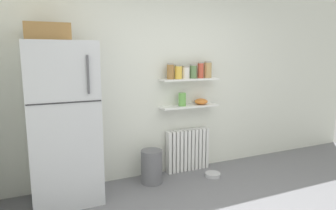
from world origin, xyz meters
TOP-DOWN VIEW (x-y plane):
  - back_wall at (0.00, 2.05)m, footprint 7.04×0.10m
  - refrigerator at (-1.42, 1.69)m, footprint 0.75×0.65m
  - radiator at (0.29, 1.92)m, footprint 0.65×0.12m
  - wall_shelf_lower at (0.29, 1.89)m, footprint 0.84×0.22m
  - wall_shelf_upper at (0.29, 1.89)m, footprint 0.84×0.22m
  - storage_jar_0 at (-0.00, 1.89)m, footprint 0.10×0.10m
  - storage_jar_1 at (0.12, 1.89)m, footprint 0.10×0.10m
  - storage_jar_2 at (0.23, 1.89)m, footprint 0.11×0.11m
  - storage_jar_3 at (0.35, 1.89)m, footprint 0.10×0.10m
  - storage_jar_4 at (0.47, 1.89)m, footprint 0.08×0.08m
  - storage_jar_5 at (0.59, 1.89)m, footprint 0.11×0.11m
  - vase at (0.18, 1.89)m, footprint 0.11×0.11m
  - shelf_bowl at (0.49, 1.89)m, footprint 0.19×0.19m
  - trash_bin at (-0.35, 1.72)m, footprint 0.28×0.28m
  - pet_food_bowl at (0.50, 1.56)m, footprint 0.21×0.21m

SIDE VIEW (x-z plane):
  - pet_food_bowl at x=0.50m, z-range 0.00..0.05m
  - trash_bin at x=-0.35m, z-range 0.00..0.44m
  - radiator at x=0.29m, z-range 0.00..0.61m
  - refrigerator at x=-1.42m, z-range -0.05..1.95m
  - wall_shelf_lower at x=0.29m, z-range 0.94..0.97m
  - shelf_bowl at x=0.49m, z-range 0.97..1.05m
  - vase at x=0.18m, z-range 0.97..1.15m
  - back_wall at x=0.00m, z-range 0.00..2.60m
  - wall_shelf_upper at x=0.29m, z-range 1.32..1.35m
  - storage_jar_2 at x=0.23m, z-range 1.35..1.52m
  - storage_jar_1 at x=0.12m, z-range 1.35..1.54m
  - storage_jar_3 at x=0.35m, z-range 1.35..1.54m
  - storage_jar_0 at x=0.00m, z-range 1.35..1.56m
  - storage_jar_4 at x=0.47m, z-range 1.35..1.57m
  - storage_jar_5 at x=0.59m, z-range 1.35..1.58m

